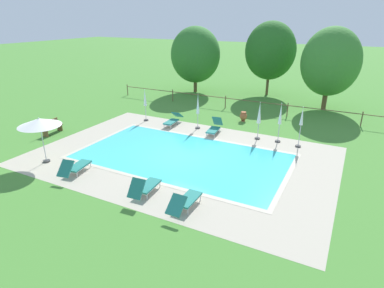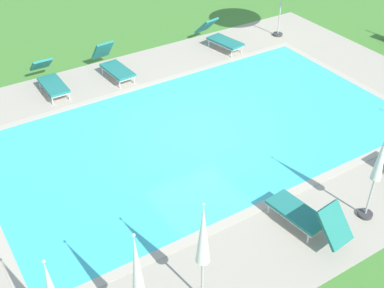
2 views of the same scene
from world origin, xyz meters
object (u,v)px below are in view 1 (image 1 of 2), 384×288
Objects in this scene: wooden_bench_lawn_side at (51,127)px; tree_centre at (331,62)px; sun_lounger_north_mid at (145,187)px; patio_umbrella_open_foreground at (39,122)px; sun_lounger_north_far at (173,120)px; patio_umbrella_closed_row_mid_east at (198,107)px; tree_far_west at (270,51)px; sun_lounger_north_near_steps at (214,128)px; terracotta_urn_near_fence at (243,116)px; sun_lounger_north_end at (185,201)px; patio_umbrella_closed_row_centre at (280,118)px; sun_lounger_south_near_corner at (75,167)px; patio_umbrella_closed_row_mid_west at (301,122)px; patio_umbrella_closed_row_west at (259,116)px; patio_umbrella_closed_row_east at (145,101)px; tree_west_mid at (195,55)px.

wooden_bench_lawn_side is 0.24× the size of tree_centre.
patio_umbrella_open_foreground is (-6.50, 0.35, 1.76)m from sun_lounger_north_mid.
sun_lounger_north_far is 1.33× the size of wooden_bench_lawn_side.
tree_far_west is (1.48, 11.93, 2.62)m from patio_umbrella_closed_row_mid_east.
sun_lounger_north_near_steps is 0.30× the size of tree_centre.
tree_centre is (11.57, 17.59, 1.59)m from patio_umbrella_open_foreground.
tree_centre reaches higher than wooden_bench_lawn_side.
sun_lounger_north_mid reaches higher than terracotta_urn_near_fence.
patio_umbrella_open_foreground is (-8.52, 0.52, 1.78)m from sun_lounger_north_end.
sun_lounger_north_mid is at bearing -88.91° from tree_far_west.
patio_umbrella_closed_row_centre is (7.26, 0.12, 1.13)m from sun_lounger_north_far.
tree_far_west reaches higher than tree_centre.
sun_lounger_south_near_corner is 6.66m from wooden_bench_lawn_side.
tree_centre is (5.55, 9.58, 3.35)m from sun_lounger_north_near_steps.
patio_umbrella_closed_row_mid_west is (8.84, 8.46, 1.12)m from sun_lounger_south_near_corner.
patio_umbrella_closed_row_mid_west is at bearing -3.54° from patio_umbrella_closed_row_west.
sun_lounger_north_near_steps reaches higher than terracotta_urn_near_fence.
wooden_bench_lawn_side is (-9.77, 3.50, 0.07)m from sun_lounger_north_mid.
sun_lounger_north_far is 7.35m from patio_umbrella_closed_row_centre.
patio_umbrella_closed_row_mid_west is 10.73m from patio_umbrella_closed_row_east.
patio_umbrella_closed_row_east reaches higher than sun_lounger_north_far.
tree_west_mid reaches higher than patio_umbrella_closed_row_centre.
tree_far_west reaches higher than patio_umbrella_closed_row_west.
wooden_bench_lawn_side is at bearing -135.76° from tree_centre.
sun_lounger_north_far is at bearing 113.42° from sun_lounger_north_mid.
sun_lounger_south_near_corner is (-0.34, -8.57, 0.02)m from sun_lounger_north_far.
tree_centre is at bearing -26.59° from tree_far_west.
patio_umbrella_open_foreground is at bearing -126.88° from sun_lounger_north_near_steps.
patio_umbrella_closed_row_centre is at bearing 48.82° from sun_lounger_south_near_corner.
patio_umbrella_open_foreground is at bearing -108.52° from sun_lounger_north_far.
tree_far_west is at bearing 112.95° from patio_umbrella_closed_row_mid_west.
patio_umbrella_open_foreground reaches higher than sun_lounger_north_mid.
patio_umbrella_closed_row_mid_east is at bearing -97.09° from tree_far_west.
patio_umbrella_closed_row_mid_west is 0.99× the size of patio_umbrella_closed_row_centre.
wooden_bench_lawn_side is at bearing -139.71° from sun_lounger_north_far.
patio_umbrella_open_foreground is 9.61m from patio_umbrella_closed_row_mid_east.
sun_lounger_north_near_steps is at bearing 66.67° from sun_lounger_south_near_corner.
sun_lounger_north_end is 18.67m from tree_centre.
sun_lounger_north_far is at bearing -179.07° from patio_umbrella_closed_row_centre.
sun_lounger_north_near_steps is 3.42m from terracotta_urn_near_fence.
sun_lounger_north_mid is 18.95m from tree_centre.
patio_umbrella_open_foreground is 1.02× the size of patio_umbrella_closed_row_west.
patio_umbrella_closed_row_mid_east is 1.54× the size of wooden_bench_lawn_side.
sun_lounger_north_far is 8.57m from patio_umbrella_closed_row_mid_west.
patio_umbrella_open_foreground reaches higher than sun_lounger_north_near_steps.
patio_umbrella_closed_row_centre is at bearing 80.39° from sun_lounger_north_end.
patio_umbrella_closed_row_mid_west is at bearing 72.46° from sun_lounger_north_end.
patio_umbrella_open_foreground is (-6.02, -8.02, 1.76)m from sun_lounger_north_near_steps.
wooden_bench_lawn_side is at bearing -118.63° from tree_far_west.
tree_far_west is 6.11m from tree_centre.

